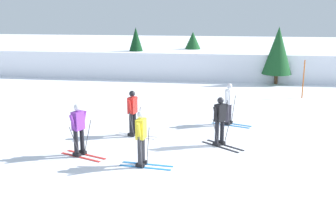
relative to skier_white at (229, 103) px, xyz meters
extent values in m
plane|color=white|center=(-1.14, -5.01, -0.92)|extent=(120.00, 120.00, 0.00)
cube|color=white|center=(-1.14, 13.60, -0.02)|extent=(80.00, 7.38, 1.79)
cube|color=#237AC6|center=(0.18, 0.08, -0.91)|extent=(1.53, 0.64, 0.02)
cube|color=#237AC6|center=(0.08, -0.18, -0.91)|extent=(1.53, 0.64, 0.02)
cube|color=black|center=(0.04, 0.13, -0.85)|extent=(0.29, 0.20, 0.10)
cube|color=black|center=(-0.06, -0.13, -0.85)|extent=(0.29, 0.20, 0.10)
cylinder|color=#38333D|center=(0.04, 0.13, -0.37)|extent=(0.14, 0.14, 0.85)
cylinder|color=#38333D|center=(-0.06, -0.13, -0.37)|extent=(0.14, 0.14, 0.85)
cube|color=white|center=(-0.01, 0.00, 0.25)|extent=(0.36, 0.44, 0.60)
cylinder|color=white|center=(0.10, 0.23, 0.24)|extent=(0.17, 0.27, 0.55)
cylinder|color=white|center=(-0.08, -0.24, 0.24)|extent=(0.17, 0.27, 0.55)
sphere|color=silver|center=(-0.01, 0.00, 0.68)|extent=(0.22, 0.22, 0.22)
cylinder|color=#38383D|center=(0.18, 0.24, -0.35)|extent=(0.17, 0.42, 1.14)
cylinder|color=#38383D|center=(-0.01, -0.30, -0.35)|extent=(0.17, 0.42, 1.14)
cube|color=#237AC6|center=(-2.43, -4.83, -0.91)|extent=(1.60, 0.26, 0.02)
cube|color=#237AC6|center=(-2.46, -5.11, -0.91)|extent=(1.60, 0.26, 0.02)
cube|color=black|center=(-2.58, -4.81, -0.85)|extent=(0.27, 0.15, 0.10)
cube|color=black|center=(-2.61, -5.09, -0.85)|extent=(0.27, 0.15, 0.10)
cylinder|color=#2D2D33|center=(-2.58, -4.81, -0.37)|extent=(0.14, 0.14, 0.85)
cylinder|color=#2D2D33|center=(-2.61, -5.09, -0.37)|extent=(0.14, 0.14, 0.85)
cube|color=yellow|center=(-2.59, -4.95, 0.25)|extent=(0.28, 0.40, 0.60)
cylinder|color=yellow|center=(-2.55, -4.70, 0.24)|extent=(0.12, 0.26, 0.55)
cylinder|color=yellow|center=(-2.60, -5.20, 0.24)|extent=(0.12, 0.26, 0.55)
sphere|color=silver|center=(-2.59, -4.95, 0.68)|extent=(0.22, 0.22, 0.22)
cylinder|color=#38383D|center=(-2.46, -4.61, -0.37)|extent=(0.06, 0.30, 1.09)
cylinder|color=#38383D|center=(-2.53, -5.31, -0.37)|extent=(0.06, 0.30, 1.09)
cube|color=black|center=(-0.11, -2.68, -0.91)|extent=(1.31, 1.06, 0.02)
cube|color=black|center=(-0.29, -2.90, -0.91)|extent=(1.31, 1.06, 0.02)
cube|color=black|center=(-0.23, -2.59, -0.85)|extent=(0.28, 0.26, 0.10)
cube|color=black|center=(-0.40, -2.81, -0.85)|extent=(0.28, 0.26, 0.10)
cylinder|color=black|center=(-0.23, -2.59, -0.37)|extent=(0.14, 0.14, 0.85)
cylinder|color=black|center=(-0.40, -2.81, -0.37)|extent=(0.14, 0.14, 0.85)
cube|color=black|center=(-0.32, -2.70, 0.25)|extent=(0.42, 0.45, 0.60)
cylinder|color=black|center=(-0.15, -2.52, 0.24)|extent=(0.23, 0.26, 0.55)
cylinder|color=black|center=(-0.46, -2.91, 0.24)|extent=(0.23, 0.26, 0.55)
sphere|color=black|center=(-0.32, -2.70, 0.68)|extent=(0.22, 0.22, 0.22)
cylinder|color=#38383D|center=(-0.04, -2.51, -0.38)|extent=(0.24, 0.30, 1.07)
cylinder|color=#38383D|center=(-0.44, -3.02, -0.38)|extent=(0.24, 0.30, 1.07)
cube|color=red|center=(-4.57, -4.29, -0.91)|extent=(1.51, 0.70, 0.02)
cube|color=red|center=(-4.67, -4.55, -0.91)|extent=(1.51, 0.70, 0.02)
cube|color=black|center=(-4.71, -4.23, -0.85)|extent=(0.29, 0.21, 0.10)
cube|color=black|center=(-4.81, -4.49, -0.85)|extent=(0.29, 0.21, 0.10)
cylinder|color=black|center=(-4.71, -4.23, -0.37)|extent=(0.14, 0.14, 0.85)
cylinder|color=black|center=(-4.81, -4.49, -0.37)|extent=(0.14, 0.14, 0.85)
cube|color=purple|center=(-4.76, -4.36, 0.25)|extent=(0.37, 0.44, 0.60)
cylinder|color=purple|center=(-4.65, -4.14, 0.24)|extent=(0.18, 0.27, 0.55)
cylinder|color=purple|center=(-4.84, -4.60, 0.24)|extent=(0.18, 0.27, 0.55)
sphere|color=silver|center=(-4.76, -4.36, 0.68)|extent=(0.22, 0.22, 0.22)
cylinder|color=#38383D|center=(-4.56, -4.13, -0.37)|extent=(0.18, 0.40, 1.10)
cylinder|color=#38383D|center=(-4.78, -4.67, -0.37)|extent=(0.18, 0.40, 1.10)
cube|color=silver|center=(-3.36, -1.93, -0.91)|extent=(1.58, 0.43, 0.02)
cube|color=silver|center=(-3.42, -2.20, -0.91)|extent=(1.58, 0.43, 0.02)
cube|color=black|center=(-3.51, -1.90, -0.85)|extent=(0.28, 0.17, 0.10)
cube|color=black|center=(-3.57, -2.17, -0.85)|extent=(0.28, 0.17, 0.10)
cylinder|color=black|center=(-3.51, -1.90, -0.37)|extent=(0.14, 0.14, 0.85)
cylinder|color=black|center=(-3.57, -2.17, -0.37)|extent=(0.14, 0.14, 0.85)
cube|color=red|center=(-3.54, -2.03, 0.25)|extent=(0.32, 0.42, 0.60)
cylinder|color=red|center=(-3.46, -1.79, 0.24)|extent=(0.14, 0.27, 0.55)
cylinder|color=red|center=(-3.57, -2.28, 0.24)|extent=(0.14, 0.27, 0.55)
sphere|color=black|center=(-3.54, -2.03, 0.68)|extent=(0.22, 0.22, 0.22)
cylinder|color=#38383D|center=(-3.37, -1.77, -0.41)|extent=(0.11, 0.41, 1.01)
cylinder|color=#38383D|center=(-3.50, -2.34, -0.41)|extent=(0.11, 0.41, 1.01)
cylinder|color=#C65614|center=(3.87, 5.72, 0.09)|extent=(0.06, 0.06, 2.01)
cylinder|color=#513823|center=(-2.63, 13.22, -0.58)|extent=(0.18, 0.18, 0.66)
cone|color=#194C23|center=(-2.63, 13.22, 0.92)|extent=(2.18, 2.18, 2.34)
cylinder|color=#513823|center=(-6.36, 11.25, -0.65)|extent=(0.24, 0.24, 0.53)
cone|color=#0F3819|center=(-6.36, 11.25, 1.04)|extent=(1.66, 1.66, 2.86)
cylinder|color=#513823|center=(2.94, 9.78, -0.60)|extent=(0.22, 0.22, 0.63)
cone|color=#194C23|center=(2.94, 9.78, 1.18)|extent=(1.83, 1.83, 2.92)
camera|label=1|loc=(-0.14, -16.26, 3.70)|focal=43.57mm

